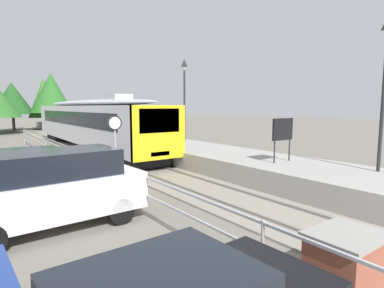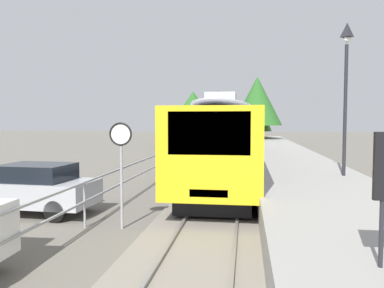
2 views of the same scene
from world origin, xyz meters
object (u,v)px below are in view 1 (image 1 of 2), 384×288
object	(u,v)px
commuter_train	(90,121)
speed_limit_sign	(115,132)
parked_suv_white	(54,188)
platform_lamp_mid_platform	(184,84)
brick_utility_cabinet	(344,265)
platform_notice_board	(283,131)
parked_hatchback_silver	(25,167)

from	to	relation	value
commuter_train	speed_limit_sign	bearing A→B (deg)	-102.56
commuter_train	parked_suv_white	size ratio (longest dim) A/B	4.33
commuter_train	platform_lamp_mid_platform	bearing A→B (deg)	-52.06
speed_limit_sign	brick_utility_cabinet	size ratio (longest dim) A/B	2.32
speed_limit_sign	parked_suv_white	xyz separation A→B (m)	(-3.27, -3.88, -1.06)
platform_lamp_mid_platform	parked_suv_white	xyz separation A→B (m)	(-9.94, -8.44, -3.56)
commuter_train	platform_notice_board	bearing A→B (deg)	-77.49
platform_lamp_mid_platform	parked_suv_white	bearing A→B (deg)	-139.65
commuter_train	platform_notice_board	xyz separation A→B (m)	(3.21, -14.47, 0.04)
brick_utility_cabinet	parked_suv_white	world-z (taller)	parked_suv_white
platform_lamp_mid_platform	speed_limit_sign	world-z (taller)	platform_lamp_mid_platform
parked_hatchback_silver	speed_limit_sign	bearing A→B (deg)	-20.64
platform_notice_board	parked_hatchback_silver	world-z (taller)	platform_notice_board
platform_lamp_mid_platform	parked_hatchback_silver	bearing A→B (deg)	-161.45
parked_hatchback_silver	commuter_train	bearing A→B (deg)	58.28
platform_lamp_mid_platform	brick_utility_cabinet	world-z (taller)	platform_lamp_mid_platform
commuter_train	platform_notice_board	distance (m)	14.82
parked_hatchback_silver	platform_notice_board	bearing A→B (deg)	-32.14
parked_suv_white	parked_hatchback_silver	size ratio (longest dim) A/B	1.14
speed_limit_sign	parked_suv_white	distance (m)	5.19
commuter_train	brick_utility_cabinet	size ratio (longest dim) A/B	16.73
platform_notice_board	brick_utility_cabinet	distance (m)	8.13
commuter_train	speed_limit_sign	size ratio (longest dim) A/B	7.21
brick_utility_cabinet	parked_suv_white	distance (m)	6.86
platform_notice_board	commuter_train	bearing A→B (deg)	102.51
brick_utility_cabinet	parked_suv_white	bearing A→B (deg)	117.59
platform_notice_board	parked_hatchback_silver	size ratio (longest dim) A/B	0.44
platform_lamp_mid_platform	commuter_train	bearing A→B (deg)	127.94
commuter_train	parked_suv_white	distance (m)	15.17
commuter_train	speed_limit_sign	distance (m)	10.45
speed_limit_sign	platform_notice_board	bearing A→B (deg)	-37.90
commuter_train	parked_hatchback_silver	bearing A→B (deg)	-121.72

